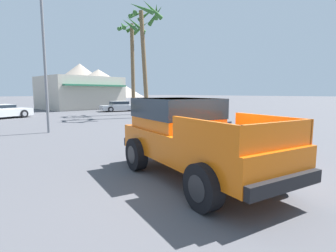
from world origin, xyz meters
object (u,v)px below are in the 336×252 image
(palm_tree_tall, at_px, (133,44))
(palm_tree_short, at_px, (145,34))
(street_lamp_post, at_px, (44,44))
(parked_car_silver, at_px, (120,106))
(orange_pickup_truck, at_px, (189,133))
(parked_car_white, at_px, (1,111))
(red_convertible_car, at_px, (230,139))

(palm_tree_tall, bearing_deg, palm_tree_short, -111.05)
(street_lamp_post, bearing_deg, parked_car_silver, 40.44)
(orange_pickup_truck, bearing_deg, parked_car_white, 103.28)
(red_convertible_car, distance_m, palm_tree_short, 15.07)
(parked_car_silver, xyz_separation_m, palm_tree_tall, (-1.67, -4.59, 6.13))
(palm_tree_tall, bearing_deg, orange_pickup_truck, -124.84)
(parked_car_white, xyz_separation_m, palm_tree_short, (8.99, -7.91, 6.40))
(parked_car_silver, distance_m, palm_tree_short, 10.48)
(parked_car_silver, relative_size, palm_tree_tall, 0.52)
(red_convertible_car, distance_m, street_lamp_post, 10.59)
(orange_pickup_truck, xyz_separation_m, palm_tree_short, (9.90, 12.80, 5.88))
(orange_pickup_truck, xyz_separation_m, street_lamp_post, (0.48, 10.07, 3.49))
(palm_tree_tall, bearing_deg, street_lamp_post, -150.99)
(street_lamp_post, height_order, palm_tree_short, palm_tree_short)
(parked_car_silver, relative_size, street_lamp_post, 0.62)
(parked_car_silver, bearing_deg, parked_car_white, -72.67)
(orange_pickup_truck, relative_size, red_convertible_car, 1.30)
(orange_pickup_truck, bearing_deg, street_lamp_post, 103.05)
(parked_car_white, relative_size, street_lamp_post, 0.63)
(parked_car_silver, xyz_separation_m, street_lamp_post, (-12.31, -10.49, 4.02))
(parked_car_white, bearing_deg, parked_car_silver, 76.77)
(parked_car_white, height_order, street_lamp_post, street_lamp_post)
(red_convertible_car, xyz_separation_m, street_lamp_post, (-3.05, 9.23, 4.21))
(orange_pickup_truck, xyz_separation_m, parked_car_silver, (12.79, 20.56, -0.53))
(parked_car_silver, bearing_deg, orange_pickup_truck, -13.85)
(red_convertible_car, relative_size, parked_car_white, 0.85)
(street_lamp_post, bearing_deg, palm_tree_short, 16.14)
(red_convertible_car, bearing_deg, parked_car_silver, 65.84)
(orange_pickup_truck, relative_size, parked_car_silver, 1.14)
(parked_car_white, xyz_separation_m, palm_tree_tall, (10.22, -4.74, 6.12))
(red_convertible_car, distance_m, parked_car_white, 20.04)
(red_convertible_car, height_order, parked_car_silver, parked_car_silver)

